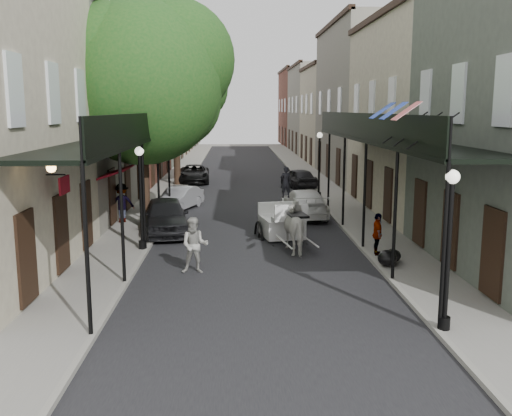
{
  "coord_description": "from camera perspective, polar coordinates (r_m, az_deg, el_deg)",
  "views": [
    {
      "loc": [
        -0.71,
        -14.35,
        5.16
      ],
      "look_at": [
        0.04,
        6.0,
        1.6
      ],
      "focal_mm": 40.0,
      "sensor_mm": 36.0,
      "label": 1
    }
  ],
  "objects": [
    {
      "name": "car_right_near",
      "position": [
        27.49,
        4.83,
        0.49
      ],
      "size": [
        2.01,
        4.69,
        1.35
      ],
      "primitive_type": "imported",
      "rotation": [
        0.0,
        0.0,
        3.17
      ],
      "color": "white",
      "rests_on": "ground"
    },
    {
      "name": "pedestrian_sidewalk_right",
      "position": [
        20.24,
        12.06,
        -2.58
      ],
      "size": [
        0.44,
        0.9,
        1.48
      ],
      "primitive_type": "imported",
      "rotation": [
        0.0,
        0.0,
        1.48
      ],
      "color": "gray",
      "rests_on": "sidewalk_right"
    },
    {
      "name": "lamppost_right_near",
      "position": [
        13.61,
        18.69,
        -3.82
      ],
      "size": [
        0.32,
        0.32,
        3.71
      ],
      "color": "black",
      "rests_on": "sidewalk_right"
    },
    {
      "name": "lamppost_right_far",
      "position": [
        32.85,
        6.34,
        4.42
      ],
      "size": [
        0.32,
        0.32,
        3.71
      ],
      "color": "black",
      "rests_on": "sidewalk_right"
    },
    {
      "name": "car_left_far",
      "position": [
        40.35,
        -6.22,
        3.41
      ],
      "size": [
        2.3,
        4.62,
        1.26
      ],
      "primitive_type": "imported",
      "rotation": [
        0.0,
        0.0,
        0.05
      ],
      "color": "black",
      "rests_on": "ground"
    },
    {
      "name": "building_row_right",
      "position": [
        45.32,
        9.89,
        9.88
      ],
      "size": [
        5.0,
        80.0,
        10.5
      ],
      "primitive_type": "cube",
      "color": "gray",
      "rests_on": "ground"
    },
    {
      "name": "building_row_left",
      "position": [
        45.05,
        -12.38,
        9.8
      ],
      "size": [
        5.0,
        80.0,
        10.5
      ],
      "primitive_type": "cube",
      "color": "beige",
      "rests_on": "ground"
    },
    {
      "name": "gallery_right",
      "position": [
        22.05,
        12.42,
        6.81
      ],
      "size": [
        2.2,
        18.05,
        4.88
      ],
      "color": "black",
      "rests_on": "sidewalk_right"
    },
    {
      "name": "car_right_far",
      "position": [
        37.72,
        4.29,
        3.01
      ],
      "size": [
        2.38,
        4.04,
        1.29
      ],
      "primitive_type": "imported",
      "rotation": [
        0.0,
        0.0,
        3.38
      ],
      "color": "black",
      "rests_on": "ground"
    },
    {
      "name": "sidewalk_right",
      "position": [
        35.19,
        7.25,
        1.5
      ],
      "size": [
        2.2,
        90.0,
        0.12
      ],
      "primitive_type": "cube",
      "color": "gray",
      "rests_on": "ground"
    },
    {
      "name": "sidewalk_left",
      "position": [
        34.99,
        -9.13,
        1.41
      ],
      "size": [
        2.2,
        90.0,
        0.12
      ],
      "primitive_type": "cube",
      "color": "gray",
      "rests_on": "ground"
    },
    {
      "name": "carriage",
      "position": [
        23.28,
        2.31,
        0.0
      ],
      "size": [
        2.09,
        2.85,
        2.98
      ],
      "rotation": [
        0.0,
        0.0,
        0.18
      ],
      "color": "black",
      "rests_on": "ground"
    },
    {
      "name": "car_left_mid",
      "position": [
        29.64,
        -7.68,
        0.96
      ],
      "size": [
        2.41,
        3.81,
        1.19
      ],
      "primitive_type": "imported",
      "rotation": [
        0.0,
        0.0,
        -0.35
      ],
      "color": "#99999E",
      "rests_on": "ground"
    },
    {
      "name": "tree_far",
      "position": [
        38.69,
        -7.49,
        10.83
      ],
      "size": [
        6.45,
        6.0,
        8.61
      ],
      "color": "#382619",
      "rests_on": "sidewalk_left"
    },
    {
      "name": "ground",
      "position": [
        15.26,
        0.69,
        -9.84
      ],
      "size": [
        140.0,
        140.0,
        0.0
      ],
      "primitive_type": "plane",
      "color": "gray",
      "rests_on": "ground"
    },
    {
      "name": "tree_near",
      "position": [
        24.81,
        -10.45,
        12.83
      ],
      "size": [
        7.31,
        6.8,
        9.63
      ],
      "color": "#382619",
      "rests_on": "sidewalk_left"
    },
    {
      "name": "car_left_near",
      "position": [
        23.94,
        -9.01,
        -0.81
      ],
      "size": [
        2.47,
        4.67,
        1.51
      ],
      "primitive_type": "imported",
      "rotation": [
        0.0,
        0.0,
        0.16
      ],
      "color": "black",
      "rests_on": "ground"
    },
    {
      "name": "trash_bags",
      "position": [
        19.19,
        13.19,
        -4.82
      ],
      "size": [
        0.89,
        1.04,
        0.53
      ],
      "color": "black",
      "rests_on": "sidewalk_right"
    },
    {
      "name": "pedestrian_walking",
      "position": [
        18.13,
        -6.15,
        -3.74
      ],
      "size": [
        0.89,
        0.71,
        1.8
      ],
      "primitive_type": "imported",
      "rotation": [
        0.0,
        0.0,
        -0.03
      ],
      "color": "#9D9C94",
      "rests_on": "ground"
    },
    {
      "name": "road",
      "position": [
        34.74,
        -0.92,
        1.38
      ],
      "size": [
        8.0,
        90.0,
        0.01
      ],
      "primitive_type": "cube",
      "color": "black",
      "rests_on": "ground"
    },
    {
      "name": "pedestrian_sidewalk_left",
      "position": [
        26.19,
        -13.29,
        0.5
      ],
      "size": [
        1.28,
        0.97,
        1.75
      ],
      "primitive_type": "imported",
      "rotation": [
        0.0,
        0.0,
        3.46
      ],
      "color": "gray",
      "rests_on": "sidewalk_left"
    },
    {
      "name": "gallery_left",
      "position": [
        21.74,
        -13.01,
        6.75
      ],
      "size": [
        2.2,
        18.05,
        4.88
      ],
      "color": "black",
      "rests_on": "sidewalk_left"
    },
    {
      "name": "lamppost_left",
      "position": [
        20.86,
        -11.44,
        1.15
      ],
      "size": [
        0.32,
        0.32,
        3.71
      ],
      "color": "black",
      "rests_on": "sidewalk_left"
    },
    {
      "name": "horse",
      "position": [
        20.71,
        4.26,
        -2.01
      ],
      "size": [
        1.32,
        2.25,
        1.78
      ],
      "primitive_type": "imported",
      "rotation": [
        0.0,
        0.0,
        3.32
      ],
      "color": "silver",
      "rests_on": "ground"
    }
  ]
}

